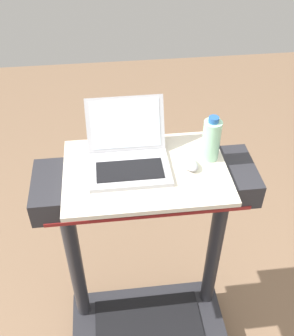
{
  "coord_description": "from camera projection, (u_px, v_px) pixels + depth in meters",
  "views": [
    {
      "loc": [
        -0.13,
        -0.49,
        2.17
      ],
      "look_at": [
        0.0,
        0.65,
        1.18
      ],
      "focal_mm": 42.9,
      "sensor_mm": 36.0,
      "label": 1
    }
  ],
  "objects": [
    {
      "name": "laptop",
      "position": [
        128.0,
        154.0,
        1.58
      ],
      "size": [
        0.32,
        0.32,
        0.22
      ],
      "rotation": [
        0.0,
        0.0,
        -0.06
      ],
      "color": "#B7B7BC",
      "rests_on": "desk_board"
    },
    {
      "name": "desk_board",
      "position": [
        146.0,
        171.0,
        1.59
      ],
      "size": [
        0.65,
        0.45,
        0.02
      ],
      "primitive_type": "cube",
      "color": "beige",
      "rests_on": "treadmill_base"
    },
    {
      "name": "water_bottle",
      "position": [
        211.0,
        140.0,
        1.58
      ],
      "size": [
        0.07,
        0.07,
        0.19
      ],
      "color": "#9EDBB2",
      "rests_on": "desk_board"
    },
    {
      "name": "computer_mouse",
      "position": [
        189.0,
        163.0,
        1.58
      ],
      "size": [
        0.09,
        0.11,
        0.03
      ],
      "primitive_type": "ellipsoid",
      "rotation": [
        0.0,
        0.0,
        0.33
      ],
      "color": "#B2B2B7",
      "rests_on": "desk_board"
    }
  ]
}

